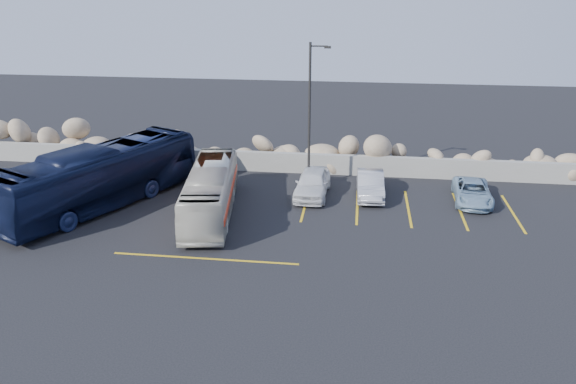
# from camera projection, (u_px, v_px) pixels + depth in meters

# --- Properties ---
(ground) EXTENTS (90.00, 90.00, 0.00)m
(ground) POSITION_uv_depth(u_px,v_px,m) (227.00, 262.00, 23.35)
(ground) COLOR black
(ground) RESTS_ON ground
(seawall) EXTENTS (60.00, 0.40, 1.20)m
(seawall) POSITION_uv_depth(u_px,v_px,m) (272.00, 162.00, 34.26)
(seawall) COLOR gray
(seawall) RESTS_ON ground
(riprap_pile) EXTENTS (54.00, 2.80, 2.60)m
(riprap_pile) POSITION_uv_depth(u_px,v_px,m) (275.00, 145.00, 35.13)
(riprap_pile) COLOR #9C8566
(riprap_pile) RESTS_ON ground
(parking_lines) EXTENTS (18.16, 9.36, 0.01)m
(parking_lines) POSITION_uv_depth(u_px,v_px,m) (344.00, 216.00, 27.95)
(parking_lines) COLOR gold
(parking_lines) RESTS_ON ground
(lamppost) EXTENTS (1.14, 0.18, 8.00)m
(lamppost) POSITION_uv_depth(u_px,v_px,m) (310.00, 112.00, 30.33)
(lamppost) COLOR #2B2926
(lamppost) RESTS_ON ground
(vintage_bus) EXTENTS (3.26, 8.87, 2.41)m
(vintage_bus) POSITION_uv_depth(u_px,v_px,m) (210.00, 191.00, 27.75)
(vintage_bus) COLOR #BBB9A9
(vintage_bus) RESTS_ON ground
(tour_coach) EXTENTS (7.43, 11.45, 3.19)m
(tour_coach) POSITION_uv_depth(u_px,v_px,m) (100.00, 177.00, 28.64)
(tour_coach) COLOR black
(tour_coach) RESTS_ON ground
(car_a) EXTENTS (1.88, 4.31, 1.45)m
(car_a) POSITION_uv_depth(u_px,v_px,m) (312.00, 183.00, 30.33)
(car_a) COLOR silver
(car_a) RESTS_ON ground
(car_b) EXTENTS (1.52, 4.04, 1.32)m
(car_b) POSITION_uv_depth(u_px,v_px,m) (370.00, 184.00, 30.31)
(car_b) COLOR #ADADB2
(car_b) RESTS_ON ground
(car_d) EXTENTS (2.10, 4.12, 1.11)m
(car_d) POSITION_uv_depth(u_px,v_px,m) (472.00, 192.00, 29.51)
(car_d) COLOR #819FB7
(car_d) RESTS_ON ground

